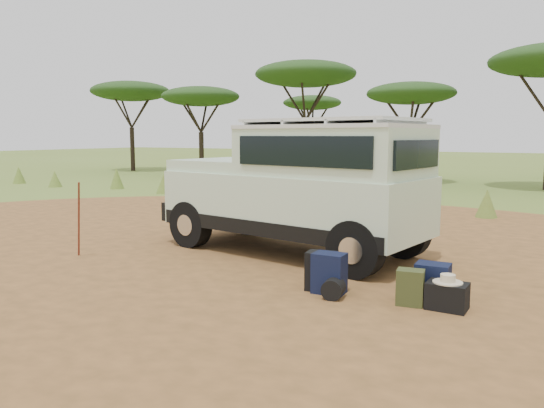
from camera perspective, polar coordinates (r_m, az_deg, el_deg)
The scene contains 13 objects.
ground at distance 9.19m, azimuth -5.30°, elevation -6.99°, with size 140.00×140.00×0.00m, color olive.
dirt_clearing at distance 9.19m, azimuth -5.30°, elevation -6.96°, with size 23.00×23.00×0.01m, color #996232.
grass_fringe at distance 16.80m, azimuth 12.46°, elevation 0.81°, with size 36.60×1.60×0.90m.
acacia_treeline at distance 27.53m, azimuth 21.34°, elevation 12.29°, with size 46.70×13.20×6.26m.
safari_vehicle at distance 10.16m, azimuth 3.04°, elevation 1.53°, with size 5.53×2.83×2.57m.
walking_staff at distance 10.50m, azimuth -20.07°, elevation -1.60°, with size 0.04×0.04×1.47m, color maroon.
backpack_black at distance 7.89m, azimuth 5.32°, elevation -7.22°, with size 0.42×0.31×0.58m, color black.
backpack_navy at distance 7.76m, azimuth 6.18°, elevation -7.43°, with size 0.45×0.32×0.60m, color #101534.
backpack_olive at distance 7.44m, azimuth 14.65°, elevation -8.70°, with size 0.35×0.26×0.49m, color #404520.
duffel_navy at distance 7.78m, azimuth 16.89°, elevation -7.98°, with size 0.46×0.34×0.51m, color #101534.
hard_case at distance 7.42m, azimuth 18.32°, elevation -9.40°, with size 0.51×0.36×0.36m, color black.
stuff_sack at distance 7.56m, azimuth 6.63°, elevation -9.02°, with size 0.30×0.30×0.30m, color black.
safari_hat at distance 7.36m, azimuth 18.39°, elevation -7.73°, with size 0.38×0.38×0.11m.
Camera 1 is at (5.19, -7.23, 2.27)m, focal length 35.00 mm.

